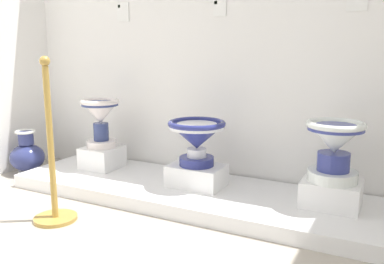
{
  "coord_description": "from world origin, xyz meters",
  "views": [
    {
      "loc": [
        3.13,
        -0.22,
        1.11
      ],
      "look_at": [
        1.8,
        2.39,
        0.51
      ],
      "focal_mm": 38.93,
      "sensor_mm": 36.0,
      "label": 1
    }
  ],
  "objects_px": {
    "plinth_block_central_ornate": "(331,193)",
    "decorative_vase_spare": "(27,156)",
    "info_placard_first": "(123,12)",
    "info_placard_second": "(220,7)",
    "info_placard_third": "(357,2)",
    "antique_toilet_central_ornate": "(335,144)",
    "antique_toilet_broad_patterned": "(100,115)",
    "antique_toilet_slender_white": "(197,136)",
    "stanchion_post_near_left": "(53,176)",
    "plinth_block_broad_patterned": "(102,157)",
    "plinth_block_slender_white": "(197,175)"
  },
  "relations": [
    {
      "from": "decorative_vase_spare",
      "to": "antique_toilet_slender_white",
      "type": "bearing_deg",
      "value": 4.4
    },
    {
      "from": "antique_toilet_central_ornate",
      "to": "decorative_vase_spare",
      "type": "xyz_separation_m",
      "value": [
        -2.57,
        -0.16,
        -0.35
      ]
    },
    {
      "from": "info_placard_second",
      "to": "antique_toilet_broad_patterned",
      "type": "bearing_deg",
      "value": -160.89
    },
    {
      "from": "plinth_block_central_ornate",
      "to": "decorative_vase_spare",
      "type": "relative_size",
      "value": 0.92
    },
    {
      "from": "antique_toilet_slender_white",
      "to": "info_placard_third",
      "type": "distance_m",
      "value": 1.4
    },
    {
      "from": "plinth_block_central_ornate",
      "to": "stanchion_post_near_left",
      "type": "bearing_deg",
      "value": -153.18
    },
    {
      "from": "antique_toilet_broad_patterned",
      "to": "info_placard_first",
      "type": "distance_m",
      "value": 0.91
    },
    {
      "from": "plinth_block_broad_patterned",
      "to": "antique_toilet_central_ornate",
      "type": "relative_size",
      "value": 0.78
    },
    {
      "from": "info_placard_first",
      "to": "info_placard_third",
      "type": "bearing_deg",
      "value": -0.0
    },
    {
      "from": "antique_toilet_central_ornate",
      "to": "info_placard_third",
      "type": "relative_size",
      "value": 2.92
    },
    {
      "from": "plinth_block_broad_patterned",
      "to": "stanchion_post_near_left",
      "type": "height_order",
      "value": "stanchion_post_near_left"
    },
    {
      "from": "plinth_block_slender_white",
      "to": "plinth_block_central_ornate",
      "type": "bearing_deg",
      "value": 1.94
    },
    {
      "from": "plinth_block_central_ornate",
      "to": "info_placard_first",
      "type": "relative_size",
      "value": 2.29
    },
    {
      "from": "plinth_block_slender_white",
      "to": "info_placard_third",
      "type": "distance_m",
      "value": 1.61
    },
    {
      "from": "info_placard_first",
      "to": "decorative_vase_spare",
      "type": "distance_m",
      "value": 1.52
    },
    {
      "from": "info_placard_first",
      "to": "plinth_block_slender_white",
      "type": "bearing_deg",
      "value": -23.1
    },
    {
      "from": "plinth_block_broad_patterned",
      "to": "plinth_block_central_ornate",
      "type": "distance_m",
      "value": 1.88
    },
    {
      "from": "antique_toilet_broad_patterned",
      "to": "antique_toilet_slender_white",
      "type": "xyz_separation_m",
      "value": [
        0.93,
        -0.06,
        -0.07
      ]
    },
    {
      "from": "info_placard_first",
      "to": "info_placard_second",
      "type": "height_order",
      "value": "info_placard_first"
    },
    {
      "from": "antique_toilet_broad_patterned",
      "to": "antique_toilet_central_ornate",
      "type": "distance_m",
      "value": 1.88
    },
    {
      "from": "info_placard_third",
      "to": "info_placard_second",
      "type": "bearing_deg",
      "value": -180.0
    },
    {
      "from": "antique_toilet_slender_white",
      "to": "info_placard_first",
      "type": "height_order",
      "value": "info_placard_first"
    },
    {
      "from": "plinth_block_broad_patterned",
      "to": "antique_toilet_slender_white",
      "type": "distance_m",
      "value": 0.98
    },
    {
      "from": "stanchion_post_near_left",
      "to": "info_placard_second",
      "type": "bearing_deg",
      "value": 60.9
    },
    {
      "from": "antique_toilet_broad_patterned",
      "to": "info_placard_third",
      "type": "distance_m",
      "value": 2.11
    },
    {
      "from": "plinth_block_slender_white",
      "to": "stanchion_post_near_left",
      "type": "relative_size",
      "value": 0.38
    },
    {
      "from": "info_placard_first",
      "to": "plinth_block_broad_patterned",
      "type": "bearing_deg",
      "value": -95.04
    },
    {
      "from": "plinth_block_slender_white",
      "to": "plinth_block_central_ornate",
      "type": "height_order",
      "value": "plinth_block_central_ornate"
    },
    {
      "from": "antique_toilet_slender_white",
      "to": "plinth_block_broad_patterned",
      "type": "bearing_deg",
      "value": 176.19
    },
    {
      "from": "plinth_block_broad_patterned",
      "to": "plinth_block_central_ornate",
      "type": "relative_size",
      "value": 0.83
    },
    {
      "from": "info_placard_second",
      "to": "stanchion_post_near_left",
      "type": "height_order",
      "value": "info_placard_second"
    },
    {
      "from": "plinth_block_broad_patterned",
      "to": "antique_toilet_central_ornate",
      "type": "distance_m",
      "value": 1.91
    },
    {
      "from": "info_placard_third",
      "to": "antique_toilet_slender_white",
      "type": "bearing_deg",
      "value": -158.59
    },
    {
      "from": "antique_toilet_broad_patterned",
      "to": "plinth_block_central_ornate",
      "type": "height_order",
      "value": "antique_toilet_broad_patterned"
    },
    {
      "from": "antique_toilet_slender_white",
      "to": "info_placard_first",
      "type": "relative_size",
      "value": 2.67
    },
    {
      "from": "decorative_vase_spare",
      "to": "stanchion_post_near_left",
      "type": "distance_m",
      "value": 1.18
    },
    {
      "from": "antique_toilet_broad_patterned",
      "to": "info_placard_second",
      "type": "xyz_separation_m",
      "value": [
        0.93,
        0.32,
        0.85
      ]
    },
    {
      "from": "plinth_block_slender_white",
      "to": "info_placard_second",
      "type": "xyz_separation_m",
      "value": [
        0.0,
        0.38,
        1.23
      ]
    },
    {
      "from": "plinth_block_central_ornate",
      "to": "stanchion_post_near_left",
      "type": "height_order",
      "value": "stanchion_post_near_left"
    },
    {
      "from": "plinth_block_broad_patterned",
      "to": "decorative_vase_spare",
      "type": "bearing_deg",
      "value": -164.86
    },
    {
      "from": "plinth_block_central_ornate",
      "to": "info_placard_second",
      "type": "relative_size",
      "value": 2.82
    },
    {
      "from": "plinth_block_slender_white",
      "to": "plinth_block_central_ornate",
      "type": "distance_m",
      "value": 0.95
    },
    {
      "from": "antique_toilet_slender_white",
      "to": "antique_toilet_central_ornate",
      "type": "bearing_deg",
      "value": 1.94
    },
    {
      "from": "antique_toilet_broad_patterned",
      "to": "stanchion_post_near_left",
      "type": "bearing_deg",
      "value": -71.09
    },
    {
      "from": "info_placard_third",
      "to": "plinth_block_broad_patterned",
      "type": "bearing_deg",
      "value": -170.42
    },
    {
      "from": "antique_toilet_slender_white",
      "to": "info_placard_first",
      "type": "xyz_separation_m",
      "value": [
        -0.9,
        0.38,
        0.93
      ]
    },
    {
      "from": "info_placard_second",
      "to": "decorative_vase_spare",
      "type": "height_order",
      "value": "info_placard_second"
    },
    {
      "from": "antique_toilet_slender_white",
      "to": "info_placard_second",
      "type": "relative_size",
      "value": 3.28
    },
    {
      "from": "decorative_vase_spare",
      "to": "stanchion_post_near_left",
      "type": "relative_size",
      "value": 0.37
    },
    {
      "from": "plinth_block_slender_white",
      "to": "decorative_vase_spare",
      "type": "bearing_deg",
      "value": -175.6
    }
  ]
}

